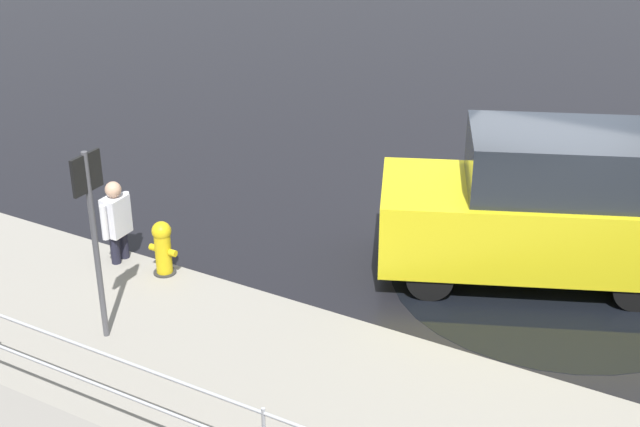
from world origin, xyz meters
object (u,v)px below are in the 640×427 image
at_px(moving_hatchback, 538,206).
at_px(fire_hydrant, 163,249).
at_px(pedestrian, 116,218).
at_px(sign_post, 92,220).

distance_m(moving_hatchback, fire_hydrant, 4.98).
bearing_deg(pedestrian, sign_post, 125.60).
bearing_deg(sign_post, moving_hatchback, -135.02).
xyz_separation_m(pedestrian, sign_post, (-1.09, 1.52, 0.90)).
bearing_deg(moving_hatchback, sign_post, 44.98).
xyz_separation_m(moving_hatchback, sign_post, (3.97, 3.96, 0.55)).
bearing_deg(pedestrian, fire_hydrant, -178.86).
height_order(pedestrian, sign_post, sign_post).
bearing_deg(fire_hydrant, pedestrian, 1.14).
height_order(moving_hatchback, sign_post, sign_post).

